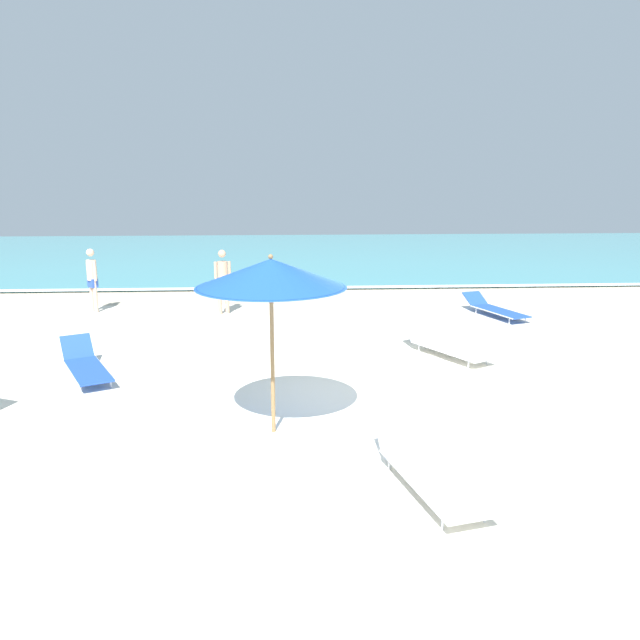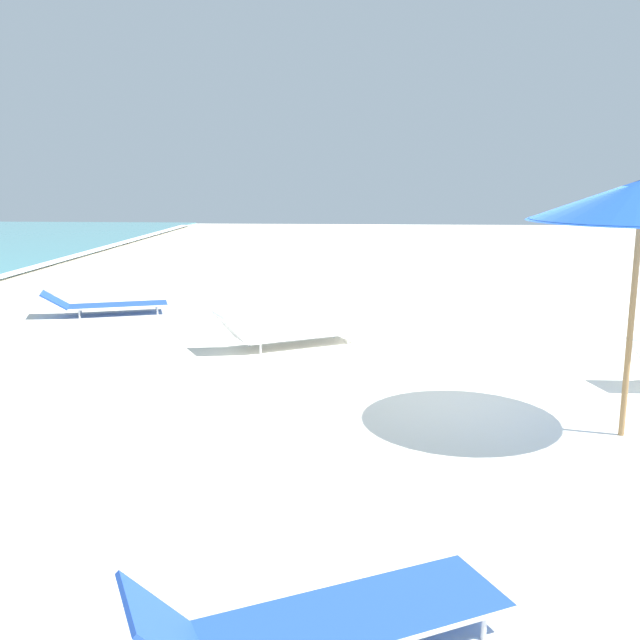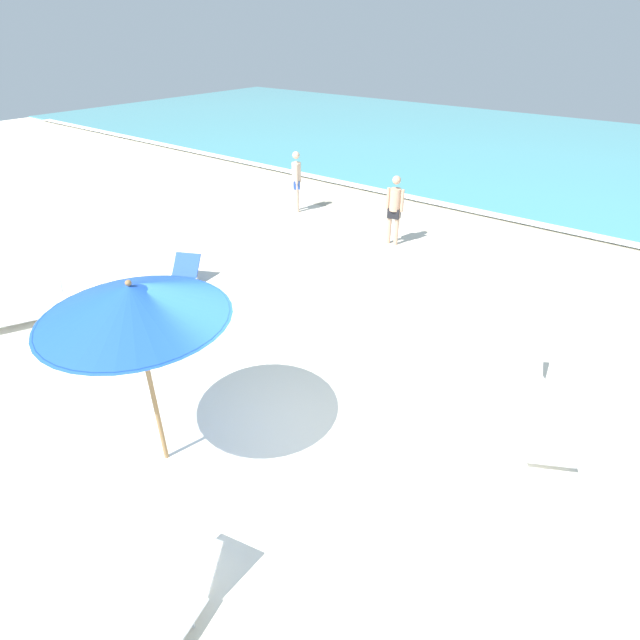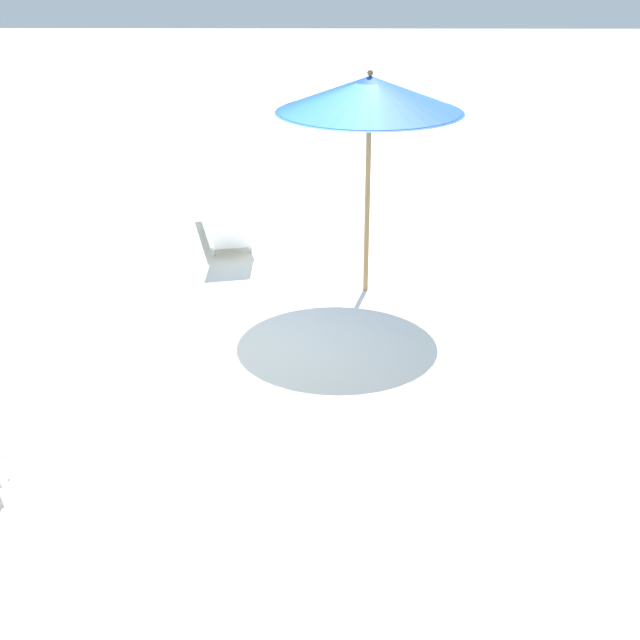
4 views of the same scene
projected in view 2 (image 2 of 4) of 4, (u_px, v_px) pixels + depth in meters
ground_plane at (470, 404)px, 8.51m from camera, size 60.00×60.00×0.16m
sun_lounger_beside_umbrella at (106, 304)px, 13.45m from camera, size 1.30×2.35×0.48m
sun_lounger_near_water_left at (285, 333)px, 10.94m from camera, size 1.61×2.25×0.60m
sun_lounger_mid_beach_solo at (320, 618)px, 3.91m from camera, size 1.51×2.18×0.59m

